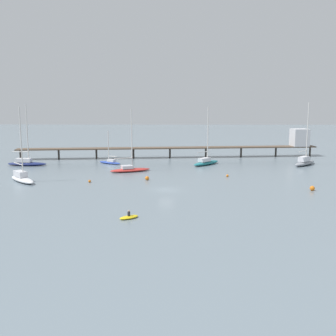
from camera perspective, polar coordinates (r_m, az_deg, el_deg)
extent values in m
plane|color=slate|center=(70.39, -0.23, -3.08)|extent=(400.00, 400.00, 0.00)
cube|color=brown|center=(110.05, 0.27, 2.84)|extent=(80.64, 12.60, 0.30)
cylinder|color=#38332D|center=(113.41, -19.95, 1.75)|extent=(0.50, 0.50, 2.55)
cylinder|color=#38332D|center=(111.32, -15.05, 1.86)|extent=(0.50, 0.50, 2.55)
cylinder|color=#38332D|center=(110.08, -9.99, 1.96)|extent=(0.50, 0.50, 2.55)
cylinder|color=#38332D|center=(109.71, -4.86, 2.04)|extent=(0.50, 0.50, 2.55)
cylinder|color=#38332D|center=(110.22, 0.27, 2.11)|extent=(0.50, 0.50, 2.55)
cylinder|color=#38332D|center=(111.60, 5.31, 2.16)|extent=(0.50, 0.50, 2.55)
cylinder|color=#38332D|center=(113.82, 10.19, 2.19)|extent=(0.50, 0.50, 2.55)
cylinder|color=#38332D|center=(116.82, 14.85, 2.20)|extent=(0.50, 0.50, 2.55)
cylinder|color=#38332D|center=(120.56, 19.25, 2.21)|extent=(0.50, 0.50, 2.55)
cube|color=silver|center=(118.86, 17.93, 4.09)|extent=(4.68, 4.68, 4.74)
ellipsoid|color=white|center=(81.98, -19.71, -1.53)|extent=(7.69, 8.10, 0.93)
cube|color=silver|center=(82.47, -19.94, -0.77)|extent=(3.37, 3.48, 1.07)
cylinder|color=silver|center=(80.60, -19.87, 3.37)|extent=(0.23, 0.23, 13.22)
cylinder|color=silver|center=(82.99, -20.23, 0.56)|extent=(2.90, 3.14, 0.18)
ellipsoid|color=red|center=(88.83, -5.31, -0.28)|extent=(9.26, 5.76, 0.72)
cube|color=silver|center=(88.54, -5.76, 0.13)|extent=(2.84, 2.58, 0.67)
cylinder|color=silver|center=(88.08, -5.09, 4.07)|extent=(0.23, 0.23, 12.80)
cylinder|color=silver|center=(88.04, -6.30, 1.37)|extent=(3.75, 1.64, 0.18)
ellipsoid|color=navy|center=(102.41, -19.13, 0.55)|extent=(9.45, 2.83, 0.83)
cube|color=silver|center=(102.58, -19.54, 1.03)|extent=(3.60, 1.87, 0.90)
cylinder|color=silver|center=(101.44, -19.10, 4.62)|extent=(0.23, 0.23, 13.72)
cylinder|color=silver|center=(102.61, -19.98, 2.15)|extent=(3.90, 0.34, 0.19)
ellipsoid|color=#1E727A|center=(98.42, 5.38, 0.70)|extent=(7.70, 8.48, 0.88)
cube|color=silver|center=(97.71, 5.13, 1.16)|extent=(3.29, 3.48, 0.84)
cylinder|color=silver|center=(98.00, 5.60, 4.75)|extent=(0.23, 0.23, 13.01)
cylinder|color=silver|center=(96.80, 4.85, 2.23)|extent=(2.78, 3.20, 0.18)
ellipsoid|color=gray|center=(102.83, 18.62, 0.67)|extent=(7.84, 8.50, 1.02)
cube|color=silver|center=(102.01, 18.48, 1.22)|extent=(3.29, 3.44, 1.12)
cylinder|color=silver|center=(102.47, 18.94, 4.81)|extent=(0.23, 0.23, 13.87)
cylinder|color=silver|center=(101.04, 18.35, 2.26)|extent=(2.80, 3.16, 0.19)
ellipsoid|color=#2D4CB7|center=(100.62, -8.15, 0.75)|extent=(6.34, 4.67, 0.57)
cube|color=silver|center=(100.20, -7.93, 1.05)|extent=(2.32, 1.99, 0.60)
cylinder|color=silver|center=(100.31, -8.34, 3.03)|extent=(0.20, 0.20, 7.46)
cylinder|color=silver|center=(99.79, -7.76, 1.63)|extent=(2.25, 1.44, 0.16)
ellipsoid|color=yellow|center=(53.75, -5.50, -6.87)|extent=(2.90, 2.63, 0.35)
cylinder|color=#26262D|center=(53.62, -5.50, -6.40)|extent=(0.50, 0.50, 0.55)
sphere|color=tan|center=(53.52, -5.51, -6.00)|extent=(0.24, 0.24, 0.24)
sphere|color=orange|center=(79.00, -2.95, -1.43)|extent=(0.79, 0.79, 0.79)
sphere|color=orange|center=(73.91, 19.54, -2.69)|extent=(0.85, 0.85, 0.85)
sphere|color=orange|center=(78.11, -10.92, -1.82)|extent=(0.50, 0.50, 0.50)
sphere|color=orange|center=(83.17, 8.32, -1.07)|extent=(0.51, 0.51, 0.51)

